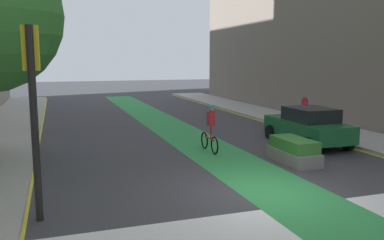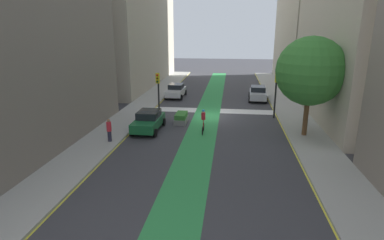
{
  "view_description": "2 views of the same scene",
  "coord_description": "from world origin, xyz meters",
  "px_view_note": "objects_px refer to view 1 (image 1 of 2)",
  "views": [
    {
      "loc": [
        -5.2,
        -9.24,
        3.53
      ],
      "look_at": [
        -0.13,
        5.68,
        1.17
      ],
      "focal_mm": 37.79,
      "sensor_mm": 36.0,
      "label": 1
    },
    {
      "loc": [
        -1.66,
        28.22,
        7.76
      ],
      "look_at": [
        1.05,
        6.54,
        1.45
      ],
      "focal_mm": 29.37,
      "sensor_mm": 36.0,
      "label": 2
    }
  ],
  "objects_px": {
    "traffic_signal_near_left": "(32,86)",
    "car_green_right_far": "(308,126)",
    "median_planter": "(294,151)",
    "pedestrian_sidewalk_right_a": "(304,111)",
    "cyclist_in_lane": "(210,127)"
  },
  "relations": [
    {
      "from": "cyclist_in_lane",
      "to": "median_planter",
      "type": "relative_size",
      "value": 0.9
    },
    {
      "from": "car_green_right_far",
      "to": "cyclist_in_lane",
      "type": "distance_m",
      "value": 4.37
    },
    {
      "from": "pedestrian_sidewalk_right_a",
      "to": "traffic_signal_near_left",
      "type": "bearing_deg",
      "value": -146.72
    },
    {
      "from": "pedestrian_sidewalk_right_a",
      "to": "median_planter",
      "type": "relative_size",
      "value": 0.79
    },
    {
      "from": "car_green_right_far",
      "to": "pedestrian_sidewalk_right_a",
      "type": "relative_size",
      "value": 2.59
    },
    {
      "from": "traffic_signal_near_left",
      "to": "median_planter",
      "type": "relative_size",
      "value": 2.07
    },
    {
      "from": "traffic_signal_near_left",
      "to": "car_green_right_far",
      "type": "bearing_deg",
      "value": 25.34
    },
    {
      "from": "car_green_right_far",
      "to": "cyclist_in_lane",
      "type": "relative_size",
      "value": 2.27
    },
    {
      "from": "car_green_right_far",
      "to": "pedestrian_sidewalk_right_a",
      "type": "xyz_separation_m",
      "value": [
        1.99,
        3.2,
        0.17
      ]
    },
    {
      "from": "median_planter",
      "to": "traffic_signal_near_left",
      "type": "bearing_deg",
      "value": -163.09
    },
    {
      "from": "car_green_right_far",
      "to": "median_planter",
      "type": "height_order",
      "value": "car_green_right_far"
    },
    {
      "from": "cyclist_in_lane",
      "to": "median_planter",
      "type": "distance_m",
      "value": 3.31
    },
    {
      "from": "car_green_right_far",
      "to": "traffic_signal_near_left",
      "type": "bearing_deg",
      "value": -154.66
    },
    {
      "from": "traffic_signal_near_left",
      "to": "cyclist_in_lane",
      "type": "bearing_deg",
      "value": 39.4
    },
    {
      "from": "cyclist_in_lane",
      "to": "pedestrian_sidewalk_right_a",
      "type": "relative_size",
      "value": 1.14
    }
  ]
}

